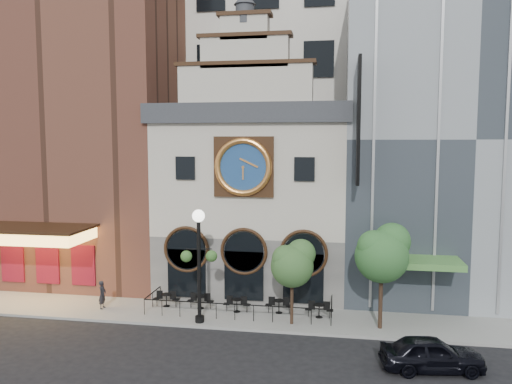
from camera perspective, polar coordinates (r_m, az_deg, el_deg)
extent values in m
plane|color=black|center=(27.61, -2.97, -15.54)|extent=(120.00, 120.00, 0.00)
cube|color=gray|center=(29.87, -1.91, -13.71)|extent=(44.00, 5.00, 0.15)
cube|color=#605E5B|center=(34.49, -0.09, -7.46)|extent=(12.00, 8.00, 4.00)
cube|color=beige|center=(33.67, -0.09, 1.69)|extent=(12.00, 8.00, 7.00)
cube|color=#2D3035|center=(33.64, -0.09, 8.67)|extent=(12.60, 8.60, 1.20)
cube|color=black|center=(29.61, -1.41, 2.89)|extent=(3.60, 0.25, 3.60)
cylinder|color=navy|center=(29.48, -1.47, 2.88)|extent=(3.10, 0.12, 3.10)
torus|color=#E59143|center=(29.40, -1.50, 2.87)|extent=(3.46, 0.36, 3.46)
cylinder|color=#2D3035|center=(30.97, -1.28, 19.62)|extent=(1.10, 1.10, 1.10)
cube|color=brown|center=(39.84, -18.59, 9.21)|extent=(14.00, 12.00, 25.00)
cube|color=#FFBF59|center=(33.62, -24.35, -4.49)|extent=(7.00, 3.40, 0.70)
cube|color=black|center=(33.55, -24.38, -3.73)|extent=(7.40, 3.80, 0.15)
cube|color=maroon|center=(35.40, -22.70, -7.57)|extent=(5.60, 0.15, 2.60)
cube|color=gray|center=(35.89, 21.51, 5.54)|extent=(14.00, 12.00, 20.00)
cube|color=#519041|center=(29.00, 18.13, -7.64)|extent=(4.50, 2.40, 0.35)
cube|color=black|center=(28.16, 11.64, 7.93)|extent=(0.18, 1.60, 7.00)
cube|color=silver|center=(46.56, 2.51, 18.08)|extent=(20.00, 16.00, 40.00)
cylinder|color=black|center=(31.08, -10.22, -11.44)|extent=(0.68, 0.68, 0.03)
cylinder|color=black|center=(31.19, -10.21, -12.09)|extent=(0.06, 0.06, 0.72)
cylinder|color=black|center=(30.42, -6.36, -11.77)|extent=(0.68, 0.68, 0.03)
cylinder|color=black|center=(30.53, -6.35, -12.43)|extent=(0.06, 0.06, 0.72)
cylinder|color=black|center=(29.67, -2.21, -12.18)|extent=(0.68, 0.68, 0.03)
cylinder|color=black|center=(29.79, -2.21, -12.86)|extent=(0.06, 0.06, 0.72)
cylinder|color=black|center=(29.50, 2.64, -12.29)|extent=(0.68, 0.68, 0.03)
cylinder|color=black|center=(29.62, 2.64, -12.97)|extent=(0.06, 0.06, 0.72)
cylinder|color=black|center=(28.99, 7.23, -12.66)|extent=(0.68, 0.68, 0.03)
cylinder|color=black|center=(29.10, 7.23, -13.35)|extent=(0.06, 0.06, 0.72)
imported|color=black|center=(24.23, 19.46, -17.04)|extent=(4.64, 2.36, 1.51)
imported|color=black|center=(31.59, -17.15, -11.14)|extent=(0.43, 0.63, 1.68)
cylinder|color=black|center=(27.66, -6.52, -9.02)|extent=(0.20, 0.20, 5.68)
cylinder|color=black|center=(28.45, -6.46, -14.23)|extent=(0.50, 0.50, 0.34)
sphere|color=white|center=(27.05, -6.59, -2.73)|extent=(0.68, 0.68, 0.68)
sphere|color=#2D5E25|center=(27.52, -7.97, -7.29)|extent=(0.64, 0.64, 0.64)
sphere|color=#2D5E25|center=(27.41, -5.11, -7.31)|extent=(0.64, 0.64, 0.64)
cylinder|color=#382619|center=(27.75, 4.11, -12.36)|extent=(0.18, 0.18, 2.50)
sphere|color=#305C24|center=(27.21, 4.14, -8.43)|extent=(2.32, 2.32, 2.32)
sphere|color=#305C24|center=(27.29, 5.15, -7.05)|extent=(1.61, 1.61, 1.61)
sphere|color=#305C24|center=(26.97, 3.35, -7.58)|extent=(1.43, 1.43, 1.43)
cylinder|color=#382619|center=(27.81, 14.05, -11.91)|extent=(0.22, 0.22, 3.03)
sphere|color=#275E25|center=(27.19, 14.17, -7.13)|extent=(2.81, 2.81, 2.81)
sphere|color=#275E25|center=(27.41, 15.28, -5.44)|extent=(1.95, 1.95, 1.95)
sphere|color=#275E25|center=(26.84, 13.31, -6.10)|extent=(1.73, 1.73, 1.73)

